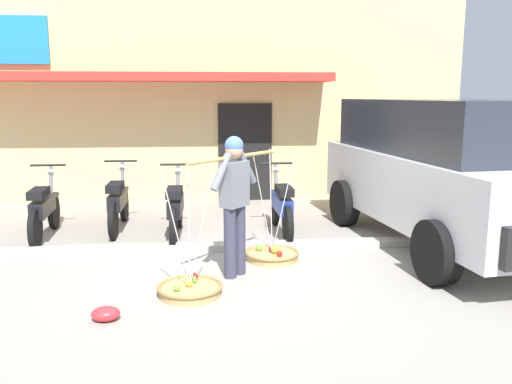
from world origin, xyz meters
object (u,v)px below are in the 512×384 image
motorcycle_second_in_row (118,202)px  motorcycle_third_in_row (176,208)px  fruit_vendor (234,197)px  parked_truck (444,168)px  fruit_basket_right_side (272,254)px  plastic_litter_bag (106,314)px  motorcycle_nearest_shop (44,209)px  fruit_basket_left_side (190,288)px  motorcycle_end_of_row (281,206)px

motorcycle_second_in_row → motorcycle_third_in_row: size_ratio=1.00×
fruit_vendor → parked_truck: (3.08, 1.09, 0.15)m
fruit_basket_right_side → plastic_litter_bag: fruit_basket_right_side is taller
motorcycle_nearest_shop → parked_truck: parked_truck is taller
fruit_basket_left_side → plastic_litter_bag: (-0.80, -0.61, -0.00)m
fruit_vendor → motorcycle_end_of_row: size_ratio=0.93×
fruit_basket_left_side → fruit_basket_right_side: (1.06, 1.17, 0.00)m
fruit_basket_right_side → plastic_litter_bag: size_ratio=5.19×
fruit_basket_right_side → motorcycle_third_in_row: bearing=136.0°
motorcycle_second_in_row → parked_truck: parked_truck is taller
motorcycle_end_of_row → fruit_basket_right_side: bearing=-103.6°
fruit_vendor → fruit_basket_right_side: bearing=48.0°
motorcycle_nearest_shop → motorcycle_third_in_row: 2.00m
motorcycle_third_in_row → motorcycle_end_of_row: 1.63m
parked_truck → fruit_vendor: bearing=-160.6°
motorcycle_end_of_row → plastic_litter_bag: 3.76m
motorcycle_nearest_shop → motorcycle_second_in_row: bearing=22.7°
motorcycle_second_in_row → plastic_litter_bag: motorcycle_second_in_row is taller
plastic_litter_bag → motorcycle_third_in_row: bearing=80.1°
motorcycle_second_in_row → fruit_basket_right_side: bearing=-38.7°
parked_truck → motorcycle_end_of_row: bearing=161.0°
motorcycle_nearest_shop → motorcycle_second_in_row: (1.04, 0.44, 0.00)m
fruit_basket_left_side → motorcycle_end_of_row: bearing=60.8°
fruit_vendor → motorcycle_third_in_row: 2.10m
fruit_basket_left_side → parked_truck: (3.61, 1.67, 1.06)m
motorcycle_end_of_row → motorcycle_third_in_row: bearing=179.8°
motorcycle_nearest_shop → parked_truck: 5.98m
fruit_vendor → motorcycle_nearest_shop: 3.46m
motorcycle_third_in_row → plastic_litter_bag: (-0.53, -3.06, -0.38)m
motorcycle_second_in_row → motorcycle_third_in_row: 1.10m
fruit_basket_right_side → plastic_litter_bag: (-1.86, -1.78, -0.00)m
motorcycle_second_in_row → plastic_litter_bag: 3.65m
fruit_basket_right_side → plastic_litter_bag: 2.57m
fruit_basket_left_side → fruit_basket_right_side: bearing=47.9°
fruit_vendor → fruit_basket_right_side: 1.20m
fruit_vendor → fruit_basket_right_side: (0.53, 0.59, -0.90)m
motorcycle_second_in_row → motorcycle_end_of_row: (2.59, -0.55, 0.00)m
fruit_vendor → motorcycle_end_of_row: fruit_vendor is taller
motorcycle_third_in_row → motorcycle_end_of_row: bearing=-0.2°
fruit_vendor → motorcycle_third_in_row: size_ratio=0.93×
motorcycle_end_of_row → fruit_basket_left_side: bearing=-119.2°
motorcycle_end_of_row → plastic_litter_bag: motorcycle_end_of_row is taller
parked_truck → fruit_basket_right_side: bearing=-168.9°
fruit_basket_right_side → motorcycle_nearest_shop: 3.62m
fruit_vendor → plastic_litter_bag: 2.00m
fruit_basket_left_side → parked_truck: bearing=24.8°
plastic_litter_bag → motorcycle_nearest_shop: bearing=114.7°
plastic_litter_bag → fruit_basket_right_side: bearing=43.8°
fruit_basket_left_side → motorcycle_third_in_row: 2.50m
fruit_basket_right_side → parked_truck: parked_truck is taller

